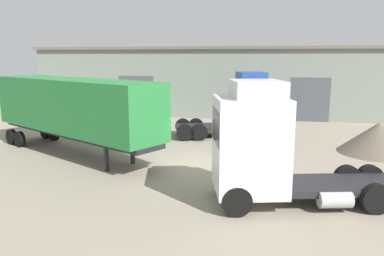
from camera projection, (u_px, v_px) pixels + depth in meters
ground_plane at (187, 164)px, 18.53m from camera, size 60.00×60.00×0.00m
warehouse_building at (225, 80)px, 35.97m from camera, size 33.99×9.80×6.11m
tractor_unit_white at (264, 147)px, 13.20m from camera, size 7.15×3.95×4.43m
container_trailer_green at (73, 107)px, 19.90m from camera, size 11.55×7.98×4.09m
tractor_unit_blue at (246, 106)px, 24.75m from camera, size 6.78×4.08×4.27m
gravel_pile at (378, 138)px, 20.56m from camera, size 4.27×4.27×1.71m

